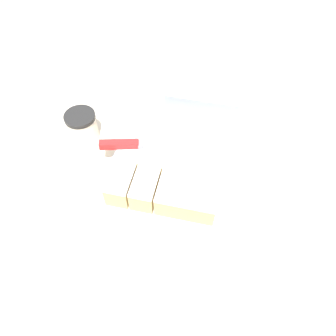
# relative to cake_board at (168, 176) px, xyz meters

# --- Properties ---
(ground_plane) EXTENTS (8.00, 8.00, 0.00)m
(ground_plane) POSITION_rel_cake_board_xyz_m (0.03, -0.01, -0.91)
(ground_plane) COLOR #9E9384
(countertop) EXTENTS (1.40, 1.10, 0.90)m
(countertop) POSITION_rel_cake_board_xyz_m (0.03, -0.01, -0.45)
(countertop) COLOR beige
(countertop) RESTS_ON ground_plane
(cake_board) EXTENTS (0.37, 0.34, 0.01)m
(cake_board) POSITION_rel_cake_board_xyz_m (0.00, 0.00, 0.00)
(cake_board) COLOR silver
(cake_board) RESTS_ON countertop
(cake) EXTENTS (0.30, 0.27, 0.07)m
(cake) POSITION_rel_cake_board_xyz_m (0.00, 0.00, 0.04)
(cake) COLOR tan
(cake) RESTS_ON cake_board
(knife) EXTENTS (0.30, 0.10, 0.02)m
(knife) POSITION_rel_cake_board_xyz_m (-0.12, 0.03, 0.08)
(knife) COLOR silver
(knife) RESTS_ON cake
(coffee_cup) EXTENTS (0.10, 0.10, 0.10)m
(coffee_cup) POSITION_rel_cake_board_xyz_m (-0.29, 0.09, 0.05)
(coffee_cup) COLOR beige
(coffee_cup) RESTS_ON countertop
(storage_box) EXTENTS (0.26, 0.19, 0.07)m
(storage_box) POSITION_rel_cake_board_xyz_m (0.06, 0.36, 0.03)
(storage_box) COLOR #8C99B2
(storage_box) RESTS_ON countertop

